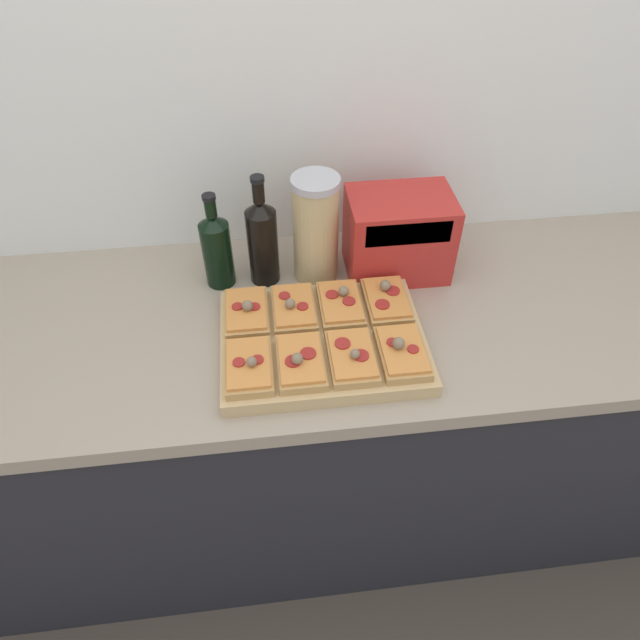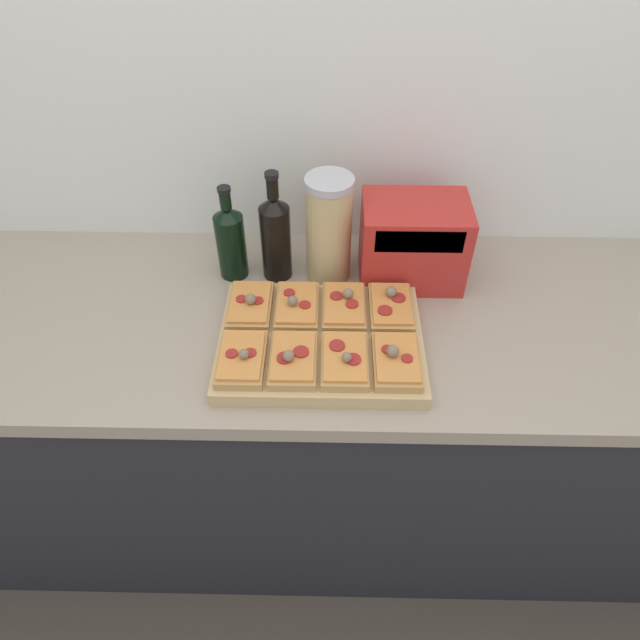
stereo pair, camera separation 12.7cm
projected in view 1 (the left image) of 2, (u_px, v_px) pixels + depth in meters
name	position (u px, v px, depth m)	size (l,w,h in m)	color
ground_plane	(330.00, 596.00, 1.77)	(12.00, 12.00, 0.00)	#4C4238
wall_back	(300.00, 110.00, 1.38)	(6.00, 0.06, 2.50)	silver
kitchen_counter	(318.00, 425.00, 1.68)	(2.63, 0.67, 0.90)	#232328
cutting_board	(322.00, 341.00, 1.28)	(0.45, 0.35, 0.04)	tan
pizza_slice_back_left	(247.00, 312.00, 1.30)	(0.10, 0.15, 0.05)	tan
pizza_slice_back_midleft	(294.00, 308.00, 1.31)	(0.10, 0.15, 0.05)	tan
pizza_slice_back_midright	(341.00, 304.00, 1.32)	(0.10, 0.15, 0.05)	tan
pizza_slice_back_right	(386.00, 300.00, 1.33)	(0.10, 0.15, 0.05)	tan
pizza_slice_front_left	(249.00, 366.00, 1.18)	(0.10, 0.15, 0.05)	tan
pizza_slice_front_midleft	(301.00, 361.00, 1.19)	(0.10, 0.15, 0.05)	tan
pizza_slice_front_midright	(352.00, 357.00, 1.20)	(0.10, 0.15, 0.05)	tan
pizza_slice_front_right	(402.00, 352.00, 1.21)	(0.10, 0.15, 0.05)	tan
olive_oil_bottle	(217.00, 249.00, 1.38)	(0.07, 0.07, 0.25)	black
wine_bottle	(262.00, 240.00, 1.38)	(0.07, 0.07, 0.29)	black
grain_jar_tall	(316.00, 229.00, 1.38)	(0.11, 0.11, 0.28)	tan
toaster_oven	(398.00, 235.00, 1.42)	(0.28, 0.18, 0.21)	red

